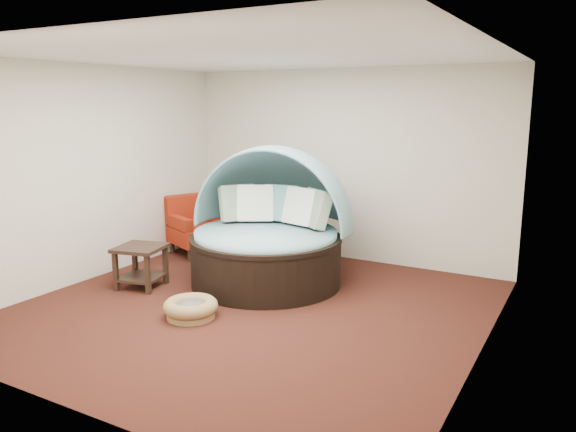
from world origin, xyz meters
The scene contains 10 objects.
floor centered at (0.00, 0.00, 0.00)m, with size 5.00×5.00×0.00m, color #401B12.
wall_back centered at (0.00, 2.50, 1.40)m, with size 5.00×5.00×0.00m, color beige.
wall_front centered at (0.00, -2.50, 1.40)m, with size 5.00×5.00×0.00m, color beige.
wall_left centered at (-2.50, 0.00, 1.40)m, with size 5.00×5.00×0.00m, color beige.
wall_right centered at (2.50, 0.00, 1.40)m, with size 5.00×5.00×0.00m, color beige.
ceiling centered at (0.00, 0.00, 2.80)m, with size 5.00×5.00×0.00m, color white.
canopy_daybed centered at (-0.34, 0.95, 0.83)m, with size 2.26×2.20×1.78m.
pet_basket centered at (-0.44, -0.57, 0.11)m, with size 0.69×0.69×0.21m.
red_armchair centered at (-2.05, 1.59, 0.42)m, with size 1.02×1.02×0.91m.
side_table centered at (-1.65, -0.06, 0.35)m, with size 0.67×0.67×0.54m.
Camera 1 is at (3.33, -5.11, 2.31)m, focal length 35.00 mm.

